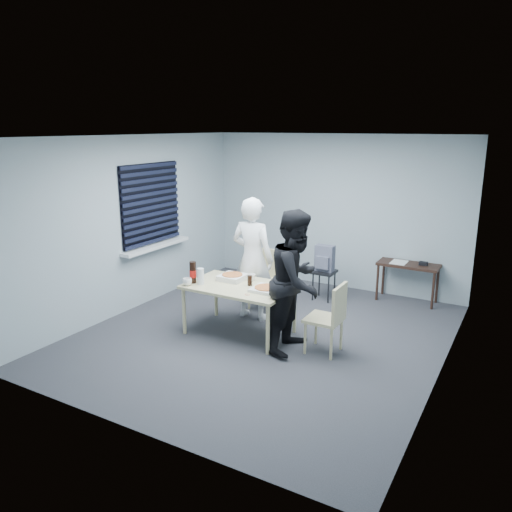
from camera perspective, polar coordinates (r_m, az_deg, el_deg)
The scene contains 19 objects.
room at distance 7.92m, azimuth -11.72°, elevation 5.05°, with size 5.00×5.00×5.00m.
dining_table at distance 6.63m, azimuth -1.92°, elevation -3.86°, with size 1.39×0.88×0.68m.
chair_far at distance 7.66m, azimuth 1.25°, elevation -2.10°, with size 0.42×0.42×0.89m.
chair_right at distance 6.15m, azimuth 8.55°, elevation -6.58°, with size 0.42×0.42×0.89m.
person_white at distance 7.11m, azimuth -0.39°, elevation -0.31°, with size 0.65×0.42×1.77m, color white.
person_black at distance 6.12m, azimuth 4.64°, elevation -2.88°, with size 0.86×0.47×1.77m, color black.
side_table at distance 8.21m, azimuth 17.01°, elevation -1.36°, with size 0.94×0.42×0.63m.
stool at distance 8.07m, azimuth 7.78°, elevation -2.42°, with size 0.35×0.35×0.48m.
backpack at distance 7.97m, azimuth 7.83°, elevation -0.30°, with size 0.30×0.22×0.42m.
pizza_box_a at distance 6.84m, azimuth -2.72°, elevation -2.42°, with size 0.33×0.33×0.08m.
pizza_box_b at distance 6.40m, azimuth 1.17°, elevation -3.77°, with size 0.35×0.35×0.05m.
mug_a at distance 6.65m, azimuth -7.86°, elevation -2.94°, with size 0.12×0.12×0.10m, color white.
mug_b at distance 6.78m, azimuth -0.48°, elevation -2.47°, with size 0.10×0.10×0.09m, color white.
cola_glass at distance 6.58m, azimuth -0.72°, elevation -2.81°, with size 0.06×0.06×0.14m, color black.
soda_bottle at distance 6.73m, azimuth -7.22°, elevation -1.90°, with size 0.09×0.09×0.29m.
plastic_cups at distance 6.66m, azimuth -6.36°, elevation -2.33°, with size 0.09×0.09×0.22m, color silver.
rubber_band at distance 6.25m, azimuth -1.00°, elevation -4.43°, with size 0.06×0.06×0.00m, color red.
papers at distance 8.22m, azimuth 16.03°, elevation -0.68°, with size 0.24×0.32×0.01m, color white.
black_box at distance 8.15m, azimuth 18.59°, elevation -0.82°, with size 0.13×0.09×0.05m, color black.
Camera 1 is at (2.97, -5.46, 2.73)m, focal length 35.00 mm.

